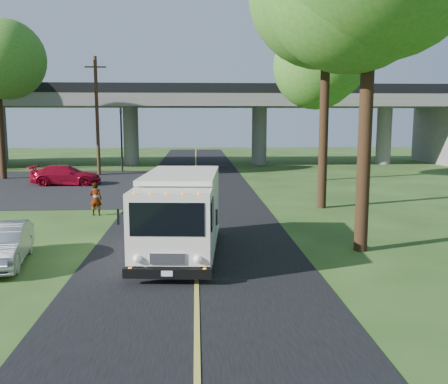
{
  "coord_description": "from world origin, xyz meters",
  "views": [
    {
      "loc": [
        0.01,
        -14.99,
        4.41
      ],
      "look_at": [
        1.07,
        3.84,
        1.6
      ],
      "focal_mm": 40.0,
      "sensor_mm": 36.0,
      "label": 1
    }
  ],
  "objects": [
    {
      "name": "road",
      "position": [
        0.0,
        10.0,
        0.01
      ],
      "size": [
        7.0,
        90.0,
        0.02
      ],
      "primitive_type": "cube",
      "color": "black",
      "rests_on": "ground"
    },
    {
      "name": "parking_lot",
      "position": [
        -11.0,
        18.0,
        0.01
      ],
      "size": [
        16.0,
        18.0,
        0.01
      ],
      "primitive_type": "cube",
      "color": "black",
      "rests_on": "ground"
    },
    {
      "name": "pedestrian",
      "position": [
        -4.56,
        7.67,
        0.76
      ],
      "size": [
        0.58,
        0.4,
        1.52
      ],
      "primitive_type": "imported",
      "rotation": [
        0.0,
        0.0,
        3.07
      ],
      "color": "gray",
      "rests_on": "ground"
    },
    {
      "name": "utility_pole",
      "position": [
        -7.5,
        24.0,
        4.59
      ],
      "size": [
        1.6,
        0.26,
        9.0
      ],
      "color": "#472D19",
      "rests_on": "ground"
    },
    {
      "name": "lane_line",
      "position": [
        0.0,
        10.0,
        0.03
      ],
      "size": [
        0.12,
        90.0,
        0.01
      ],
      "primitive_type": "cube",
      "color": "gold",
      "rests_on": "road"
    },
    {
      "name": "step_van",
      "position": [
        -0.51,
        0.78,
        1.43
      ],
      "size": [
        2.81,
        6.44,
        2.63
      ],
      "rotation": [
        0.0,
        0.0,
        -0.08
      ],
      "color": "silver",
      "rests_on": "ground"
    },
    {
      "name": "ground",
      "position": [
        0.0,
        0.0,
        0.0
      ],
      "size": [
        120.0,
        120.0,
        0.0
      ],
      "primitive_type": "plane",
      "color": "#284318",
      "rests_on": "ground"
    },
    {
      "name": "tree_right_far",
      "position": [
        9.21,
        19.84,
        8.3
      ],
      "size": [
        5.77,
        5.67,
        10.99
      ],
      "color": "#382314",
      "rests_on": "ground"
    },
    {
      "name": "silver_sedan",
      "position": [
        -5.86,
        0.0,
        0.62
      ],
      "size": [
        1.91,
        3.93,
        1.24
      ],
      "primitive_type": "imported",
      "rotation": [
        0.0,
        0.0,
        0.16
      ],
      "color": "gray",
      "rests_on": "ground"
    },
    {
      "name": "red_sedan",
      "position": [
        -8.59,
        18.33,
        0.66
      ],
      "size": [
        4.56,
        1.88,
        1.32
      ],
      "primitive_type": "imported",
      "rotation": [
        0.0,
        0.0,
        1.56
      ],
      "color": "maroon",
      "rests_on": "ground"
    },
    {
      "name": "tree_right_mid",
      "position": [
        6.41,
        8.84,
        9.61
      ],
      "size": [
        6.62,
        6.52,
        12.74
      ],
      "color": "#382314",
      "rests_on": "ground"
    },
    {
      "name": "overpass",
      "position": [
        0.0,
        32.0,
        4.56
      ],
      "size": [
        54.0,
        10.0,
        7.3
      ],
      "color": "slate",
      "rests_on": "ground"
    },
    {
      "name": "traffic_signal",
      "position": [
        -6.0,
        26.0,
        3.2
      ],
      "size": [
        0.18,
        0.22,
        5.2
      ],
      "color": "black",
      "rests_on": "ground"
    }
  ]
}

